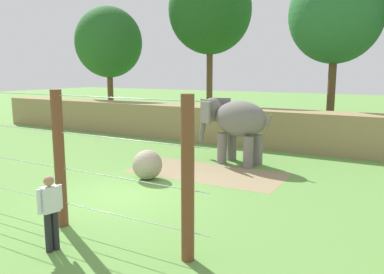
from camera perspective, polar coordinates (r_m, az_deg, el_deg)
name	(u,v)px	position (r m, az deg, el deg)	size (l,w,h in m)	color
ground_plane	(121,196)	(12.49, -10.32, -8.51)	(120.00, 120.00, 0.00)	#609342
dirt_patch	(207,173)	(15.07, 2.14, -5.19)	(5.92, 2.87, 0.01)	#937F5B
embankment_wall	(246,126)	(20.85, 7.83, 1.53)	(36.00, 1.80, 1.90)	#997F56
elephant	(235,121)	(16.41, 6.23, 2.32)	(3.59, 1.83, 2.70)	slate
enrichment_ball	(147,165)	(14.12, -6.51, -4.03)	(1.07, 1.07, 1.07)	gray
cable_fence	(55,158)	(10.27, -19.33, -2.96)	(8.79, 0.27, 3.42)	brown
zookeeper	(51,210)	(9.02, -19.90, -9.92)	(0.30, 0.60, 1.67)	#232328
tree_left_of_centre	(109,43)	(30.89, -12.02, 13.30)	(5.00, 5.00, 8.58)	brown
tree_behind_wall	(210,10)	(28.84, 2.64, 17.93)	(5.83, 5.83, 11.11)	brown
tree_right_of_centre	(336,15)	(24.07, 20.20, 16.34)	(5.15, 5.15, 9.64)	brown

